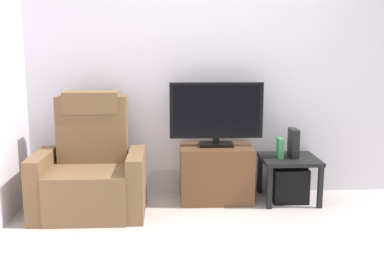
# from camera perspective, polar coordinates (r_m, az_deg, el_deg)

# --- Properties ---
(ground_plane) EXTENTS (6.40, 6.40, 0.00)m
(ground_plane) POSITION_cam_1_polar(r_m,az_deg,el_deg) (3.95, 4.15, -11.39)
(ground_plane) COLOR #BCB2AD
(wall_back) EXTENTS (6.40, 0.06, 2.60)m
(wall_back) POSITION_cam_1_polar(r_m,az_deg,el_deg) (4.78, 2.72, 8.55)
(wall_back) COLOR silver
(wall_back) RESTS_ON ground
(tv_stand) EXTENTS (0.69, 0.46, 0.54)m
(tv_stand) POSITION_cam_1_polar(r_m,az_deg,el_deg) (4.65, 2.88, -4.37)
(tv_stand) COLOR brown
(tv_stand) RESTS_ON ground
(television) EXTENTS (0.89, 0.20, 0.61)m
(television) POSITION_cam_1_polar(r_m,az_deg,el_deg) (4.55, 2.93, 2.90)
(television) COLOR black
(television) RESTS_ON tv_stand
(recliner_armchair) EXTENTS (0.98, 0.78, 1.08)m
(recliner_armchair) POSITION_cam_1_polar(r_m,az_deg,el_deg) (4.41, -12.06, -4.08)
(recliner_armchair) COLOR brown
(recliner_armchair) RESTS_ON ground
(side_table) EXTENTS (0.54, 0.54, 0.43)m
(side_table) POSITION_cam_1_polar(r_m,az_deg,el_deg) (4.72, 11.57, -3.19)
(side_table) COLOR black
(side_table) RESTS_ON ground
(subwoofer_box) EXTENTS (0.33, 0.33, 0.33)m
(subwoofer_box) POSITION_cam_1_polar(r_m,az_deg,el_deg) (4.77, 11.48, -5.50)
(subwoofer_box) COLOR black
(subwoofer_box) RESTS_ON ground
(book_upright) EXTENTS (0.05, 0.12, 0.19)m
(book_upright) POSITION_cam_1_polar(r_m,az_deg,el_deg) (4.64, 10.51, -1.31)
(book_upright) COLOR #388C4C
(book_upright) RESTS_ON side_table
(game_console) EXTENTS (0.07, 0.20, 0.28)m
(game_console) POSITION_cam_1_polar(r_m,az_deg,el_deg) (4.69, 12.05, -0.72)
(game_console) COLOR black
(game_console) RESTS_ON side_table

